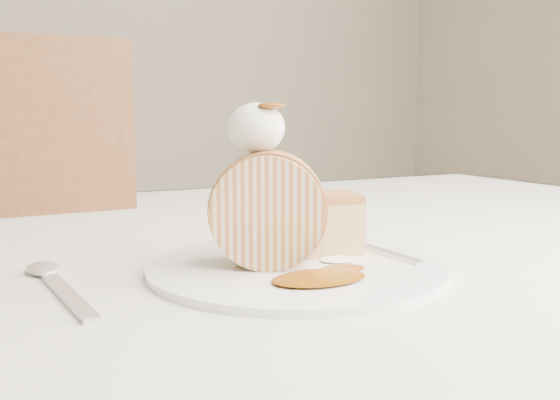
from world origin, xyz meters
name	(u,v)px	position (x,y,z in m)	size (l,w,h in m)	color
table	(260,316)	(0.00, 0.20, 0.66)	(1.40, 0.90, 0.75)	silver
plate	(296,267)	(-0.04, 0.05, 0.75)	(0.25, 0.25, 0.01)	white
roulade_slice	(268,210)	(-0.06, 0.06, 0.80)	(0.09, 0.09, 0.05)	beige
cake_chunk	(326,227)	(0.01, 0.08, 0.78)	(0.06, 0.05, 0.05)	#AE7541
whipped_cream	(256,128)	(-0.06, 0.08, 0.87)	(0.05, 0.05, 0.04)	white
caramel_drizzle	(272,99)	(-0.05, 0.06, 0.90)	(0.02, 0.02, 0.01)	#763B04
caramel_pool	(319,278)	(-0.05, 0.00, 0.76)	(0.08, 0.05, 0.00)	#763B04
fork	(382,251)	(0.05, 0.05, 0.76)	(0.02, 0.15, 0.00)	silver
spoon	(68,296)	(-0.22, 0.06, 0.75)	(0.02, 0.16, 0.00)	silver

